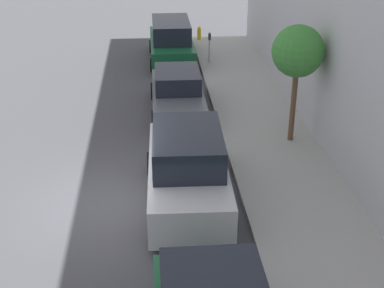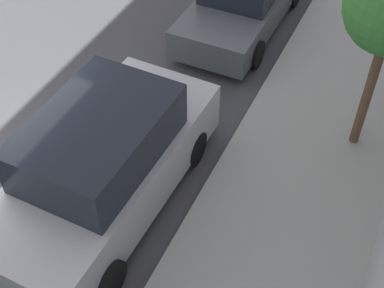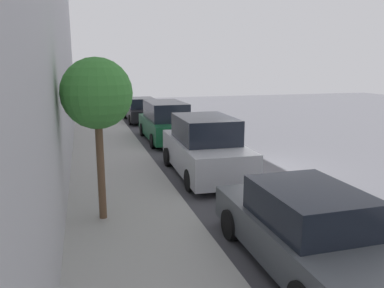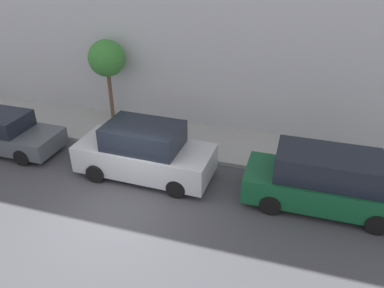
% 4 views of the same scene
% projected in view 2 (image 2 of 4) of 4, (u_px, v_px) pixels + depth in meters
% --- Properties ---
extents(ground_plane, '(60.00, 60.00, 0.00)m').
position_uv_depth(ground_plane, '(11.00, 165.00, 9.91)').
color(ground_plane, '#424247').
extents(sidewalk, '(2.95, 32.00, 0.15)m').
position_uv_depth(sidewalk, '(265.00, 261.00, 8.39)').
color(sidewalk, '#9E9E99').
rests_on(sidewalk, ground_plane).
extents(parked_suv_third, '(2.09, 4.85, 1.98)m').
position_uv_depth(parked_suv_third, '(104.00, 165.00, 8.65)').
color(parked_suv_third, '#B7BABF').
rests_on(parked_suv_third, ground_plane).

